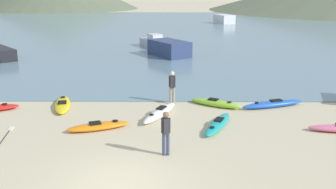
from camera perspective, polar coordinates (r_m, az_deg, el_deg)
ground_plane at (r=12.45m, az=-7.06°, el=-12.82°), size 400.00×400.00×0.00m
bay_water at (r=55.02m, az=-1.25°, el=9.45°), size 160.00×70.00×0.06m
kayak_on_sand_0 at (r=20.33m, az=14.97°, el=-1.35°), size 3.39×1.64×0.37m
kayak_on_sand_1 at (r=17.10m, az=7.25°, el=-4.24°), size 1.75×3.08×0.31m
kayak_on_sand_3 at (r=16.91m, az=-10.07°, el=-4.55°), size 2.73×1.65×0.34m
kayak_on_sand_4 at (r=18.31m, az=-1.17°, el=-2.63°), size 1.81×3.21×0.40m
kayak_on_sand_5 at (r=20.38m, az=-15.07°, el=-1.39°), size 1.42×3.16×0.32m
kayak_on_sand_7 at (r=19.93m, az=6.95°, el=-1.25°), size 2.59×1.84×0.38m
person_near_foreground at (r=13.94m, az=-0.32°, el=-5.25°), size 0.33×0.27×1.64m
person_near_waterline at (r=20.00m, az=0.60°, el=1.35°), size 0.35×0.24×1.71m
moored_boat_0 at (r=38.51m, az=-1.65°, el=7.50°), size 3.64×4.84×1.25m
moored_boat_1 at (r=33.63m, az=0.19°, el=6.71°), size 3.84×4.33×1.31m
moored_boat_2 at (r=35.15m, az=-23.11°, el=5.54°), size 3.60×3.92×0.93m
moored_boat_3 at (r=64.03m, az=8.16°, el=10.79°), size 3.25×3.88×1.34m
loose_paddle at (r=17.00m, az=-22.77°, el=-5.95°), size 0.57×2.78×0.03m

